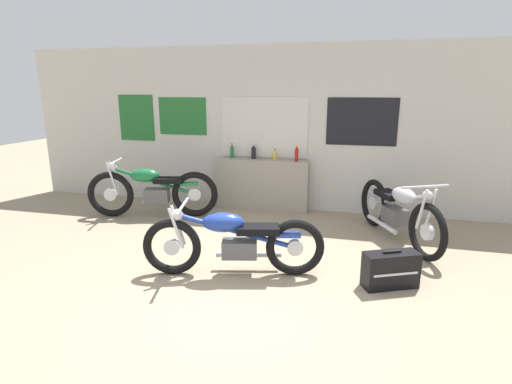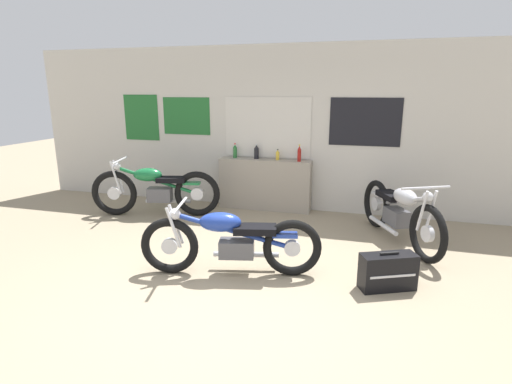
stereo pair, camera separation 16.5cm
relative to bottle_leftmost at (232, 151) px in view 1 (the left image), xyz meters
The scene contains 11 objects.
ground_plane 3.54m from the bottle_leftmost, 72.30° to the right, with size 24.00×24.00×0.00m, color gray.
wall_back 1.10m from the bottle_leftmost, ahead, with size 10.00×0.07×2.80m.
sill_counter 0.79m from the bottle_leftmost, ahead, with size 1.62×0.28×0.89m.
bottle_leftmost is the anchor object (origin of this frame).
bottle_left_center 0.39m from the bottle_leftmost, ahead, with size 0.08×0.08×0.26m.
bottle_center 0.78m from the bottle_leftmost, ahead, with size 0.06×0.06×0.19m.
bottle_right_center 1.16m from the bottle_leftmost, ahead, with size 0.06×0.06×0.29m.
motorcycle_silver 2.99m from the bottle_leftmost, 21.52° to the right, with size 1.03×1.89×0.92m.
motorcycle_green 1.53m from the bottle_leftmost, 140.57° to the right, with size 2.11×0.77×0.95m.
motorcycle_blue 2.84m from the bottle_leftmost, 72.38° to the right, with size 2.03×0.74×0.83m.
hard_case_black 3.69m from the bottle_leftmost, 44.67° to the right, with size 0.62×0.44×0.41m.
Camera 1 is at (1.09, -3.44, 2.06)m, focal length 28.00 mm.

